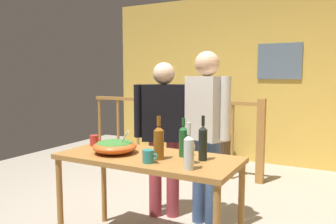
{
  "coord_description": "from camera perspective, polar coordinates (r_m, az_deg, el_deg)",
  "views": [
    {
      "loc": [
        1.47,
        -2.76,
        1.44
      ],
      "look_at": [
        0.11,
        -0.19,
        1.12
      ],
      "focal_mm": 35.78,
      "sensor_mm": 36.0,
      "label": 1
    }
  ],
  "objects": [
    {
      "name": "wine_bottle_amber",
      "position": [
        2.55,
        -1.58,
        -5.1
      ],
      "size": [
        0.08,
        0.08,
        0.33
      ],
      "color": "brown",
      "rests_on": "serving_table"
    },
    {
      "name": "tv_console",
      "position": [
        5.74,
        5.9,
        -6.06
      ],
      "size": [
        0.9,
        0.4,
        0.43
      ],
      "primitive_type": "cube",
      "color": "#38281E",
      "rests_on": "ground_plane"
    },
    {
      "name": "salad_bowl",
      "position": [
        2.8,
        -9.07,
        -5.72
      ],
      "size": [
        0.36,
        0.36,
        0.19
      ],
      "color": "#DB5B23",
      "rests_on": "serving_table"
    },
    {
      "name": "wine_glass",
      "position": [
        2.44,
        3.67,
        -6.04
      ],
      "size": [
        0.08,
        0.08,
        0.17
      ],
      "color": "silver",
      "rests_on": "serving_table"
    },
    {
      "name": "serving_table",
      "position": [
        2.72,
        -3.43,
        -9.22
      ],
      "size": [
        1.45,
        0.65,
        0.8
      ],
      "color": "#9E6B33",
      "rests_on": "ground_plane"
    },
    {
      "name": "flat_screen_tv",
      "position": [
        5.63,
        5.83,
        -1.44
      ],
      "size": [
        0.59,
        0.12,
        0.43
      ],
      "color": "black",
      "rests_on": "tv_console"
    },
    {
      "name": "wine_bottle_green",
      "position": [
        2.64,
        2.65,
        -4.88
      ],
      "size": [
        0.07,
        0.07,
        0.31
      ],
      "color": "#1E5628",
      "rests_on": "serving_table"
    },
    {
      "name": "ground_plane",
      "position": [
        3.45,
        -0.09,
        -18.45
      ],
      "size": [
        7.25,
        7.25,
        0.0
      ],
      "primitive_type": "plane",
      "color": "#9E9384"
    },
    {
      "name": "wine_bottle_dark",
      "position": [
        2.53,
        5.96,
        -5.15
      ],
      "size": [
        0.07,
        0.07,
        0.34
      ],
      "color": "black",
      "rests_on": "serving_table"
    },
    {
      "name": "person_standing_left",
      "position": [
        3.36,
        -0.69,
        -2.52
      ],
      "size": [
        0.57,
        0.37,
        1.57
      ],
      "rotation": [
        0.0,
        0.0,
        3.55
      ],
      "color": "#9E3842",
      "rests_on": "ground_plane"
    },
    {
      "name": "mug_teal",
      "position": [
        2.47,
        -3.33,
        -7.54
      ],
      "size": [
        0.12,
        0.09,
        0.1
      ],
      "color": "teal",
      "rests_on": "serving_table"
    },
    {
      "name": "framed_picture",
      "position": [
        5.58,
        18.46,
        8.21
      ],
      "size": [
        0.67,
        0.03,
        0.56
      ],
      "primitive_type": "cube",
      "color": "slate"
    },
    {
      "name": "mug_red",
      "position": [
        3.12,
        -12.41,
        -4.76
      ],
      "size": [
        0.12,
        0.08,
        0.1
      ],
      "color": "#B7332D",
      "rests_on": "serving_table"
    },
    {
      "name": "stair_railing",
      "position": [
        4.89,
        4.68,
        -2.73
      ],
      "size": [
        2.81,
        0.1,
        1.14
      ],
      "color": "#9E6B33",
      "rests_on": "ground_plane"
    },
    {
      "name": "person_standing_right",
      "position": [
        3.17,
        6.56,
        -2.13
      ],
      "size": [
        0.52,
        0.35,
        1.66
      ],
      "rotation": [
        0.0,
        0.0,
        2.73
      ],
      "color": "#3D5684",
      "rests_on": "ground_plane"
    },
    {
      "name": "wine_bottle_clear",
      "position": [
        2.28,
        3.58,
        -6.68
      ],
      "size": [
        0.07,
        0.07,
        0.32
      ],
      "color": "silver",
      "rests_on": "serving_table"
    },
    {
      "name": "back_wall",
      "position": [
        5.74,
        13.18,
        5.51
      ],
      "size": [
        4.92,
        0.1,
        2.76
      ],
      "primitive_type": "cube",
      "color": "gold",
      "rests_on": "ground_plane"
    }
  ]
}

